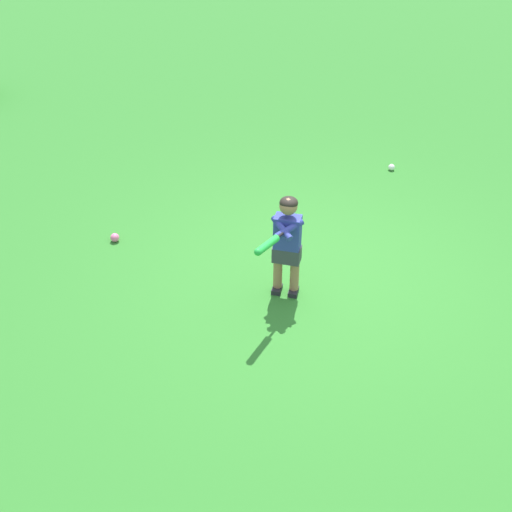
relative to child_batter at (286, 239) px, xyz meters
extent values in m
plane|color=#2D7528|center=(0.34, -0.37, -0.65)|extent=(40.00, 40.00, 0.00)
cube|color=#232328|center=(-0.02, -0.09, -0.63)|extent=(0.17, 0.13, 0.05)
cylinder|color=#996B4C|center=(0.00, -0.09, -0.44)|extent=(0.09, 0.09, 0.34)
cube|color=#232328|center=(0.04, 0.07, -0.63)|extent=(0.17, 0.13, 0.05)
cylinder|color=#996B4C|center=(0.05, 0.07, -0.44)|extent=(0.09, 0.09, 0.34)
cube|color=#383842|center=(0.03, -0.01, -0.19)|extent=(0.23, 0.30, 0.16)
cube|color=#2D3893|center=(0.03, -0.01, 0.06)|extent=(0.22, 0.28, 0.34)
sphere|color=#996B4C|center=(0.03, -0.01, 0.34)|extent=(0.17, 0.17, 0.17)
ellipsoid|color=black|center=(0.04, -0.02, 0.37)|extent=(0.22, 0.22, 0.11)
sphere|color=green|center=(-0.10, 0.03, 0.15)|extent=(0.04, 0.04, 0.04)
cylinder|color=black|center=(-0.18, 0.08, 0.16)|extent=(0.13, 0.10, 0.05)
cylinder|color=green|center=(-0.38, 0.22, 0.20)|extent=(0.32, 0.25, 0.11)
sphere|color=green|center=(-0.52, 0.31, 0.22)|extent=(0.07, 0.07, 0.07)
cylinder|color=#2D3893|center=(-0.08, -0.01, 0.16)|extent=(0.20, 0.30, 0.14)
cylinder|color=#2D3893|center=(-0.06, 0.05, 0.16)|extent=(0.30, 0.19, 0.14)
sphere|color=white|center=(2.61, -1.77, -0.61)|extent=(0.09, 0.09, 0.09)
sphere|color=pink|center=(1.09, 1.81, -0.60)|extent=(0.10, 0.10, 0.10)
camera|label=1|loc=(-4.86, 0.65, 3.20)|focal=43.19mm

